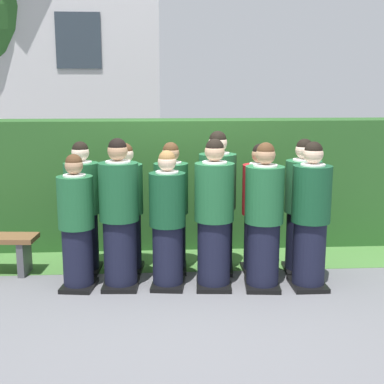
{
  "coord_description": "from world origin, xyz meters",
  "views": [
    {
      "loc": [
        -0.38,
        -5.7,
        2.23
      ],
      "look_at": [
        0.0,
        0.27,
        1.05
      ],
      "focal_mm": 49.62,
      "sensor_mm": 36.0,
      "label": 1
    }
  ],
  "objects_px": {
    "student_front_row_0": "(77,226)",
    "student_rear_row_0": "(83,211)",
    "student_front_row_1": "(119,217)",
    "student_front_row_5": "(311,219)",
    "student_front_row_2": "(168,223)",
    "student_rear_row_3": "(217,206)",
    "student_rear_row_2": "(171,211)",
    "student_front_row_4": "(264,220)",
    "student_rear_row_1": "(126,211)",
    "student_front_row_3": "(214,218)",
    "student_rear_row_5": "(302,210)",
    "student_in_red_blazer": "(259,212)"
  },
  "relations": [
    {
      "from": "student_front_row_3",
      "to": "student_front_row_4",
      "type": "distance_m",
      "value": 0.55
    },
    {
      "from": "student_front_row_1",
      "to": "student_front_row_5",
      "type": "xyz_separation_m",
      "value": [
        2.13,
        -0.15,
        -0.02
      ]
    },
    {
      "from": "student_rear_row_1",
      "to": "student_rear_row_5",
      "type": "relative_size",
      "value": 0.97
    },
    {
      "from": "student_front_row_4",
      "to": "student_rear_row_1",
      "type": "xyz_separation_m",
      "value": [
        -1.56,
        0.66,
        -0.03
      ]
    },
    {
      "from": "student_front_row_0",
      "to": "student_rear_row_5",
      "type": "relative_size",
      "value": 0.93
    },
    {
      "from": "student_front_row_1",
      "to": "student_rear_row_2",
      "type": "distance_m",
      "value": 0.78
    },
    {
      "from": "student_rear_row_0",
      "to": "student_rear_row_5",
      "type": "bearing_deg",
      "value": -3.8
    },
    {
      "from": "student_front_row_5",
      "to": "student_rear_row_3",
      "type": "xyz_separation_m",
      "value": [
        -0.98,
        0.6,
        0.03
      ]
    },
    {
      "from": "student_front_row_0",
      "to": "student_rear_row_2",
      "type": "height_order",
      "value": "student_rear_row_2"
    },
    {
      "from": "student_rear_row_5",
      "to": "student_front_row_3",
      "type": "bearing_deg",
      "value": -158.85
    },
    {
      "from": "student_front_row_4",
      "to": "student_rear_row_5",
      "type": "xyz_separation_m",
      "value": [
        0.57,
        0.49,
        -0.01
      ]
    },
    {
      "from": "student_front_row_2",
      "to": "student_in_red_blazer",
      "type": "relative_size",
      "value": 0.99
    },
    {
      "from": "student_front_row_1",
      "to": "student_rear_row_1",
      "type": "xyz_separation_m",
      "value": [
        0.05,
        0.53,
        -0.05
      ]
    },
    {
      "from": "student_front_row_4",
      "to": "student_rear_row_1",
      "type": "distance_m",
      "value": 1.69
    },
    {
      "from": "student_in_red_blazer",
      "to": "student_front_row_4",
      "type": "bearing_deg",
      "value": -94.8
    },
    {
      "from": "student_front_row_5",
      "to": "student_in_red_blazer",
      "type": "distance_m",
      "value": 0.72
    },
    {
      "from": "student_front_row_0",
      "to": "student_rear_row_5",
      "type": "height_order",
      "value": "student_rear_row_5"
    },
    {
      "from": "student_front_row_2",
      "to": "student_rear_row_5",
      "type": "bearing_deg",
      "value": 13.77
    },
    {
      "from": "student_rear_row_0",
      "to": "student_in_red_blazer",
      "type": "xyz_separation_m",
      "value": [
        2.13,
        -0.15,
        -0.01
      ]
    },
    {
      "from": "student_front_row_1",
      "to": "student_rear_row_5",
      "type": "relative_size",
      "value": 1.03
    },
    {
      "from": "student_front_row_0",
      "to": "student_rear_row_2",
      "type": "xyz_separation_m",
      "value": [
        1.06,
        0.52,
        0.03
      ]
    },
    {
      "from": "student_rear_row_0",
      "to": "student_rear_row_5",
      "type": "distance_m",
      "value": 2.66
    },
    {
      "from": "student_rear_row_1",
      "to": "student_rear_row_3",
      "type": "height_order",
      "value": "student_rear_row_3"
    },
    {
      "from": "student_rear_row_1",
      "to": "student_front_row_1",
      "type": "bearing_deg",
      "value": -94.9
    },
    {
      "from": "student_front_row_1",
      "to": "student_front_row_5",
      "type": "distance_m",
      "value": 2.13
    },
    {
      "from": "student_front_row_3",
      "to": "student_rear_row_2",
      "type": "bearing_deg",
      "value": 129.1
    },
    {
      "from": "student_front_row_2",
      "to": "student_rear_row_3",
      "type": "xyz_separation_m",
      "value": [
        0.61,
        0.49,
        0.08
      ]
    },
    {
      "from": "student_front_row_1",
      "to": "student_front_row_5",
      "type": "bearing_deg",
      "value": -3.94
    },
    {
      "from": "student_front_row_1",
      "to": "student_front_row_5",
      "type": "relative_size",
      "value": 1.02
    },
    {
      "from": "student_front_row_3",
      "to": "student_rear_row_0",
      "type": "xyz_separation_m",
      "value": [
        -1.54,
        0.61,
        -0.04
      ]
    },
    {
      "from": "student_front_row_0",
      "to": "student_rear_row_0",
      "type": "height_order",
      "value": "student_rear_row_0"
    },
    {
      "from": "student_front_row_4",
      "to": "student_rear_row_2",
      "type": "height_order",
      "value": "student_front_row_4"
    },
    {
      "from": "student_front_row_0",
      "to": "student_front_row_5",
      "type": "height_order",
      "value": "student_front_row_5"
    },
    {
      "from": "student_rear_row_2",
      "to": "student_front_row_2",
      "type": "bearing_deg",
      "value": -95.71
    },
    {
      "from": "student_rear_row_1",
      "to": "student_rear_row_5",
      "type": "bearing_deg",
      "value": -4.62
    },
    {
      "from": "student_rear_row_3",
      "to": "student_front_row_3",
      "type": "bearing_deg",
      "value": -100.0
    },
    {
      "from": "student_rear_row_0",
      "to": "student_front_row_2",
      "type": "bearing_deg",
      "value": -29.57
    },
    {
      "from": "student_front_row_2",
      "to": "student_front_row_5",
      "type": "bearing_deg",
      "value": -3.93
    },
    {
      "from": "student_rear_row_5",
      "to": "student_front_row_0",
      "type": "bearing_deg",
      "value": -171.89
    },
    {
      "from": "student_rear_row_1",
      "to": "student_front_row_3",
      "type": "bearing_deg",
      "value": -30.84
    },
    {
      "from": "student_front_row_2",
      "to": "student_in_red_blazer",
      "type": "height_order",
      "value": "student_in_red_blazer"
    },
    {
      "from": "student_in_red_blazer",
      "to": "student_rear_row_5",
      "type": "relative_size",
      "value": 0.97
    },
    {
      "from": "student_front_row_4",
      "to": "student_rear_row_0",
      "type": "xyz_separation_m",
      "value": [
        -2.08,
        0.67,
        -0.02
      ]
    },
    {
      "from": "student_front_row_4",
      "to": "student_front_row_5",
      "type": "height_order",
      "value": "student_front_row_5"
    },
    {
      "from": "student_front_row_3",
      "to": "student_rear_row_0",
      "type": "relative_size",
      "value": 1.05
    },
    {
      "from": "student_rear_row_0",
      "to": "student_rear_row_3",
      "type": "height_order",
      "value": "student_rear_row_3"
    },
    {
      "from": "student_rear_row_3",
      "to": "student_in_red_blazer",
      "type": "relative_size",
      "value": 1.09
    },
    {
      "from": "student_front_row_5",
      "to": "student_rear_row_1",
      "type": "xyz_separation_m",
      "value": [
        -2.08,
        0.68,
        -0.04
      ]
    },
    {
      "from": "student_front_row_3",
      "to": "student_rear_row_2",
      "type": "xyz_separation_m",
      "value": [
        -0.47,
        0.57,
        -0.05
      ]
    },
    {
      "from": "student_front_row_2",
      "to": "student_rear_row_0",
      "type": "height_order",
      "value": "student_rear_row_0"
    }
  ]
}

